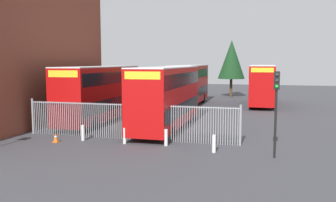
{
  "coord_description": "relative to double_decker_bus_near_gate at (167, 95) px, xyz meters",
  "views": [
    {
      "loc": [
        6.53,
        -20.47,
        4.73
      ],
      "look_at": [
        0.0,
        4.0,
        2.0
      ],
      "focal_mm": 38.38,
      "sensor_mm": 36.0,
      "label": 1
    }
  ],
  "objects": [
    {
      "name": "traffic_light_kerbside",
      "position": [
        7.23,
        -6.32,
        0.56
      ],
      "size": [
        0.28,
        0.33,
        4.3
      ],
      "color": "black",
      "rests_on": "ground"
    },
    {
      "name": "double_decker_bus_far_back",
      "position": [
        6.46,
        16.58,
        0.0
      ],
      "size": [
        2.54,
        10.81,
        4.42
      ],
      "color": "#B70C0C",
      "rests_on": "ground"
    },
    {
      "name": "bollard_center_front",
      "position": [
        -1.14,
        -5.31,
        -1.95
      ],
      "size": [
        0.2,
        0.2,
        0.95
      ],
      "primitive_type": "cylinder",
      "color": "silver",
      "rests_on": "ground"
    },
    {
      "name": "palisade_fence",
      "position": [
        -1.37,
        -4.08,
        -1.24
      ],
      "size": [
        13.71,
        0.14,
        2.35
      ],
      "color": "gray",
      "rests_on": "ground"
    },
    {
      "name": "double_decker_bus_behind_fence_right",
      "position": [
        -1.35,
        14.41,
        0.0
      ],
      "size": [
        2.54,
        10.81,
        4.42
      ],
      "color": "red",
      "rests_on": "ground"
    },
    {
      "name": "double_decker_bus_near_gate",
      "position": [
        0.0,
        0.0,
        0.0
      ],
      "size": [
        2.54,
        10.81,
        4.42
      ],
      "color": "#B70C0C",
      "rests_on": "ground"
    },
    {
      "name": "tree_tall_back",
      "position": [
        2.29,
        25.24,
        2.68
      ],
      "size": [
        3.65,
        3.65,
        7.73
      ],
      "color": "#4C3823",
      "rests_on": "ground"
    },
    {
      "name": "double_decker_bus_behind_fence_left",
      "position": [
        -5.9,
        1.45,
        0.0
      ],
      "size": [
        2.54,
        10.81,
        4.42
      ],
      "color": "#B70C0C",
      "rests_on": "ground"
    },
    {
      "name": "bollard_far_right",
      "position": [
        4.18,
        -6.03,
        -1.95
      ],
      "size": [
        0.2,
        0.2,
        0.95
      ],
      "primitive_type": "cylinder",
      "color": "silver",
      "rests_on": "ground"
    },
    {
      "name": "bollard_near_right",
      "position": [
        1.33,
        -5.2,
        -1.95
      ],
      "size": [
        0.2,
        0.2,
        0.95
      ],
      "primitive_type": "cylinder",
      "color": "silver",
      "rests_on": "ground"
    },
    {
      "name": "bollard_near_left",
      "position": [
        -3.91,
        -5.17,
        -1.95
      ],
      "size": [
        0.2,
        0.2,
        0.95
      ],
      "primitive_type": "cylinder",
      "color": "silver",
      "rests_on": "ground"
    },
    {
      "name": "traffic_cone_by_gate",
      "position": [
        -5.25,
        -6.02,
        -2.13
      ],
      "size": [
        0.34,
        0.34,
        0.59
      ],
      "color": "orange",
      "rests_on": "ground"
    },
    {
      "name": "ground_plane",
      "position": [
        0.08,
        3.92,
        -2.42
      ],
      "size": [
        100.0,
        100.0,
        0.0
      ],
      "primitive_type": "plane",
      "color": "#3D3D42"
    }
  ]
}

